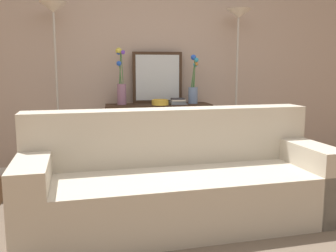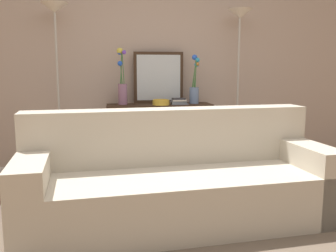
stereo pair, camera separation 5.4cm
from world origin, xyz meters
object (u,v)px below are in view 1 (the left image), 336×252
vase_tall_flowers (121,84)px  book_stack (178,102)px  wall_mirror (158,78)px  fruit_bowl (161,102)px  book_row_under_console (130,170)px  couch (178,182)px  console_table (158,126)px  floor_lamp_left (55,42)px  vase_short_flowers (193,86)px  floor_lamp_right (238,45)px

vase_tall_flowers → book_stack: (0.63, -0.12, -0.20)m
wall_mirror → fruit_bowl: size_ratio=3.16×
fruit_bowl → book_row_under_console: bearing=163.0°
vase_tall_flowers → fruit_bowl: bearing=-18.5°
couch → vase_tall_flowers: 1.64m
console_table → wall_mirror: size_ratio=2.01×
couch → floor_lamp_left: bearing=127.6°
book_stack → vase_tall_flowers: bearing=169.5°
wall_mirror → fruit_bowl: 0.37m
wall_mirror → couch: bearing=-93.3°
couch → book_stack: bearing=77.7°
wall_mirror → book_stack: wall_mirror is taller
vase_tall_flowers → wall_mirror: bearing=14.1°
vase_short_flowers → book_row_under_console: 1.22m
console_table → couch: bearing=-93.0°
wall_mirror → book_stack: size_ratio=3.11×
book_row_under_console → vase_tall_flowers: bearing=155.2°
vase_short_flowers → fruit_bowl: (-0.41, -0.12, -0.17)m
floor_lamp_left → book_row_under_console: 1.62m
console_table → book_row_under_console: 0.60m
floor_lamp_left → book_stack: 1.47m
floor_lamp_left → vase_tall_flowers: bearing=6.9°
fruit_bowl → couch: bearing=-93.6°
floor_lamp_left → wall_mirror: (1.12, 0.19, -0.38)m
vase_short_flowers → floor_lamp_left: bearing=-177.8°
console_table → vase_short_flowers: bearing=1.5°
wall_mirror → book_row_under_console: size_ratio=1.98×
book_row_under_console → floor_lamp_left: bearing=-176.4°
floor_lamp_left → wall_mirror: floor_lamp_left is taller
floor_lamp_right → console_table: bearing=177.0°
floor_lamp_left → floor_lamp_right: 2.03m
vase_tall_flowers → vase_short_flowers: vase_tall_flowers is taller
floor_lamp_right → fruit_bowl: (-0.92, -0.06, -0.64)m
book_row_under_console → floor_lamp_right: bearing=-2.2°
couch → wall_mirror: 1.73m
couch → fruit_bowl: couch is taller
floor_lamp_right → fruit_bowl: floor_lamp_right is taller
fruit_bowl → vase_short_flowers: bearing=16.0°
floor_lamp_left → wall_mirror: bearing=9.7°
book_stack → book_row_under_console: size_ratio=0.64×
couch → vase_short_flowers: size_ratio=4.35×
book_stack → book_row_under_console: 0.97m
fruit_bowl → book_row_under_console: fruit_bowl is taller
wall_mirror → floor_lamp_right: bearing=-12.0°
vase_short_flowers → console_table: bearing=-178.5°
couch → book_row_under_console: 1.44m
console_table → floor_lamp_right: (0.92, -0.05, 0.93)m
wall_mirror → vase_tall_flowers: vase_tall_flowers is taller
wall_mirror → vase_tall_flowers: (-0.43, -0.11, -0.07)m
floor_lamp_left → vase_tall_flowers: size_ratio=2.98×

